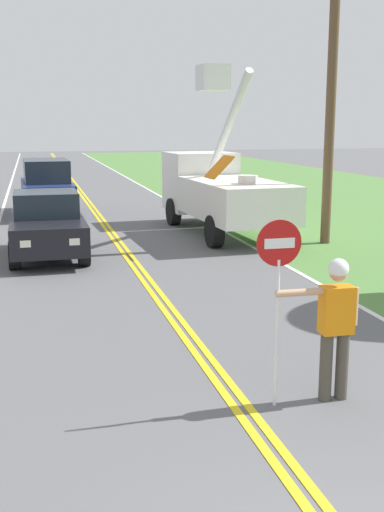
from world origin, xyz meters
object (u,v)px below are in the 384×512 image
at_px(utility_bucket_truck, 219,188).
at_px(oncoming_suv_second, 47,187).
at_px(oncoming_sedan_nearest, 47,225).
at_px(flagger_worker, 335,320).
at_px(utility_pole_near, 331,90).
at_px(stop_sign_paddle, 278,271).

height_order(utility_bucket_truck, oncoming_suv_second, utility_bucket_truck).
bearing_deg(oncoming_sedan_nearest, flagger_worker, -71.91).
xyz_separation_m(oncoming_sedan_nearest, utility_pole_near, (7.93, 0.05, 3.51)).
bearing_deg(utility_pole_near, oncoming_sedan_nearest, -179.65).
relative_size(flagger_worker, oncoming_sedan_nearest, 0.44).
height_order(utility_bucket_truck, oncoming_sedan_nearest, utility_bucket_truck).
xyz_separation_m(flagger_worker, utility_pole_near, (4.69, 9.98, 3.30)).
distance_m(stop_sign_paddle, oncoming_sedan_nearest, 10.26).
relative_size(stop_sign_paddle, oncoming_sedan_nearest, 0.57).
relative_size(utility_bucket_truck, utility_pole_near, 0.83).
distance_m(utility_bucket_truck, utility_pole_near, 4.71).
bearing_deg(stop_sign_paddle, utility_bucket_truck, 76.70).
xyz_separation_m(oncoming_sedan_nearest, oncoming_suv_second, (0.21, 8.23, 0.23)).
height_order(flagger_worker, oncoming_sedan_nearest, flagger_worker).
xyz_separation_m(utility_bucket_truck, oncoming_suv_second, (-5.26, 5.44, -0.35)).
distance_m(flagger_worker, stop_sign_paddle, 1.02).
bearing_deg(utility_pole_near, utility_bucket_truck, 131.86).
bearing_deg(utility_bucket_truck, utility_pole_near, -48.14).
bearing_deg(oncoming_sedan_nearest, utility_pole_near, 0.35).
xyz_separation_m(utility_bucket_truck, utility_pole_near, (2.45, -2.74, 2.94)).
relative_size(flagger_worker, stop_sign_paddle, 0.78).
relative_size(flagger_worker, utility_bucket_truck, 0.26).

